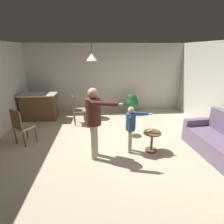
# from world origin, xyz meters

# --- Properties ---
(ground) EXTENTS (7.68, 7.68, 0.00)m
(ground) POSITION_xyz_m (0.00, 0.00, 0.00)
(ground) COLOR beige
(wall_back) EXTENTS (6.40, 0.10, 2.70)m
(wall_back) POSITION_xyz_m (0.00, 3.20, 1.35)
(wall_back) COLOR beige
(wall_back) RESTS_ON ground
(couch_floral) EXTENTS (1.04, 1.88, 1.00)m
(couch_floral) POSITION_xyz_m (2.68, -0.57, 0.33)
(couch_floral) COLOR slate
(couch_floral) RESTS_ON ground
(kitchen_counter) EXTENTS (1.26, 0.66, 0.95)m
(kitchen_counter) POSITION_xyz_m (-2.45, 2.17, 0.48)
(kitchen_counter) COLOR brown
(kitchen_counter) RESTS_ON ground
(side_table_by_couch) EXTENTS (0.44, 0.44, 0.52)m
(side_table_by_couch) POSITION_xyz_m (1.06, -0.30, 0.33)
(side_table_by_couch) COLOR brown
(side_table_by_couch) RESTS_ON ground
(person_adult) EXTENTS (0.78, 0.60, 1.69)m
(person_adult) POSITION_xyz_m (-0.36, -0.50, 1.05)
(person_adult) COLOR tan
(person_adult) RESTS_ON ground
(person_child) EXTENTS (0.64, 0.33, 1.19)m
(person_child) POSITION_xyz_m (0.52, -0.30, 0.74)
(person_child) COLOR tan
(person_child) RESTS_ON ground
(dining_chair_by_counter) EXTENTS (0.58, 0.58, 1.00)m
(dining_chair_by_counter) POSITION_xyz_m (-2.33, 0.27, 0.55)
(dining_chair_by_counter) COLOR brown
(dining_chair_by_counter) RESTS_ON ground
(dining_chair_near_wall) EXTENTS (0.50, 0.50, 1.00)m
(dining_chair_near_wall) POSITION_xyz_m (-1.02, 1.65, 0.55)
(dining_chair_near_wall) COLOR brown
(dining_chair_near_wall) RESTS_ON ground
(potted_plant_corner) EXTENTS (0.52, 0.52, 0.80)m
(potted_plant_corner) POSITION_xyz_m (1.05, 2.60, 0.44)
(potted_plant_corner) COLOR #4C4742
(potted_plant_corner) RESTS_ON ground
(potted_plant_by_wall) EXTENTS (0.51, 0.51, 0.78)m
(potted_plant_by_wall) POSITION_xyz_m (-0.45, 2.17, 0.43)
(potted_plant_by_wall) COLOR #B7B2AD
(potted_plant_by_wall) RESTS_ON ground
(spare_remote_on_table) EXTENTS (0.13, 0.08, 0.04)m
(spare_remote_on_table) POSITION_xyz_m (1.01, -0.26, 0.54)
(spare_remote_on_table) COLOR white
(spare_remote_on_table) RESTS_ON side_table_by_couch
(ceiling_light_pendant) EXTENTS (0.32, 0.32, 0.55)m
(ceiling_light_pendant) POSITION_xyz_m (-0.43, 1.13, 2.25)
(ceiling_light_pendant) COLOR silver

